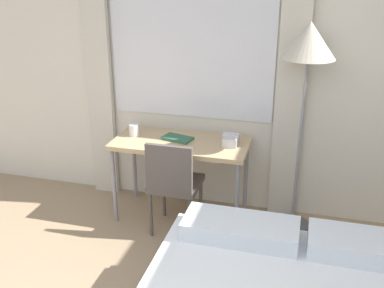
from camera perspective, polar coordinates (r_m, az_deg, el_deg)
name	(u,v)px	position (r m, az deg, el deg)	size (l,w,h in m)	color
wall_back_with_window	(216,62)	(3.94, 3.08, 10.36)	(5.74, 0.13, 2.70)	silver
desk	(181,148)	(3.86, -1.41, -0.52)	(1.16, 0.55, 0.73)	tan
desk_chair	(174,181)	(3.69, -2.35, -4.70)	(0.40, 0.40, 0.84)	#59514C
standing_lamp	(308,54)	(3.56, 14.53, 11.06)	(0.41, 0.41, 1.75)	#4C4C51
telephone	(231,140)	(3.75, 4.95, 0.52)	(0.14, 0.17, 0.10)	silver
book	(178,138)	(3.87, -1.85, 0.74)	(0.28, 0.20, 0.02)	#33664C
mug	(134,130)	(3.97, -7.36, 1.77)	(0.09, 0.09, 0.10)	white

